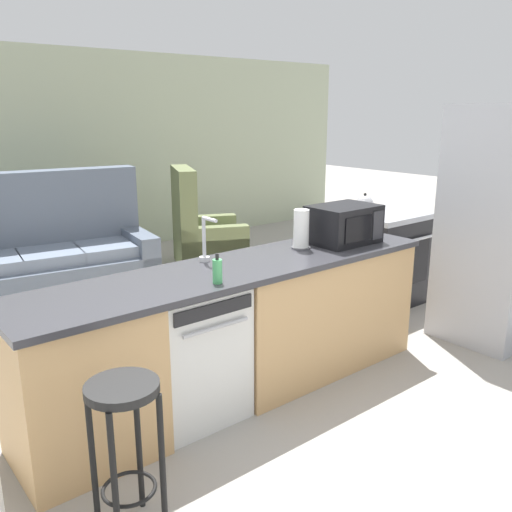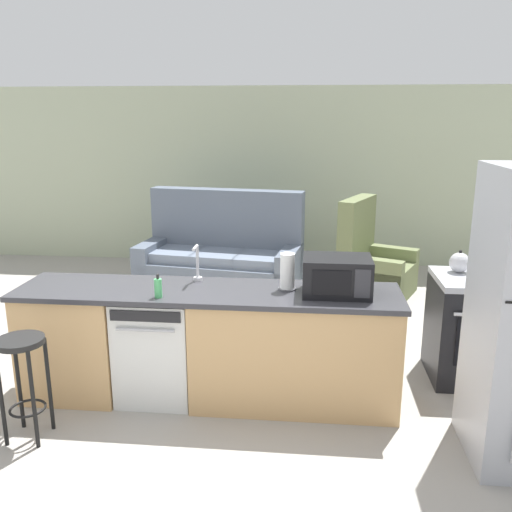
# 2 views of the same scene
# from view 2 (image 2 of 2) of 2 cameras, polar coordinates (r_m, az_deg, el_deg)

# --- Properties ---
(ground_plane) EXTENTS (24.00, 24.00, 0.00)m
(ground_plane) POSITION_cam_2_polar(r_m,az_deg,el_deg) (4.53, -6.85, -14.34)
(ground_plane) COLOR gray
(wall_back) EXTENTS (10.00, 0.06, 2.60)m
(wall_back) POSITION_cam_2_polar(r_m,az_deg,el_deg) (8.14, 1.38, 8.34)
(wall_back) COLOR #A8B293
(wall_back) RESTS_ON ground_plane
(kitchen_counter) EXTENTS (2.94, 0.66, 0.90)m
(kitchen_counter) POSITION_cam_2_polar(r_m,az_deg,el_deg) (4.30, -3.86, -9.68)
(kitchen_counter) COLOR tan
(kitchen_counter) RESTS_ON ground_plane
(dishwasher) EXTENTS (0.58, 0.61, 0.84)m
(dishwasher) POSITION_cam_2_polar(r_m,az_deg,el_deg) (4.41, -10.23, -9.27)
(dishwasher) COLOR silver
(dishwasher) RESTS_ON ground_plane
(stove_range) EXTENTS (0.76, 0.68, 0.90)m
(stove_range) POSITION_cam_2_polar(r_m,az_deg,el_deg) (4.95, 22.34, -7.05)
(stove_range) COLOR black
(stove_range) RESTS_ON ground_plane
(microwave) EXTENTS (0.50, 0.37, 0.28)m
(microwave) POSITION_cam_2_polar(r_m,az_deg,el_deg) (4.04, 8.52, -2.07)
(microwave) COLOR black
(microwave) RESTS_ON kitchen_counter
(sink_faucet) EXTENTS (0.07, 0.18, 0.30)m
(sink_faucet) POSITION_cam_2_polar(r_m,az_deg,el_deg) (4.32, -6.21, -0.99)
(sink_faucet) COLOR silver
(sink_faucet) RESTS_ON kitchen_counter
(paper_towel_roll) EXTENTS (0.14, 0.14, 0.28)m
(paper_towel_roll) POSITION_cam_2_polar(r_m,az_deg,el_deg) (4.10, 3.32, -1.70)
(paper_towel_roll) COLOR #4C4C51
(paper_towel_roll) RESTS_ON kitchen_counter
(soap_bottle) EXTENTS (0.06, 0.06, 0.18)m
(soap_bottle) POSITION_cam_2_polar(r_m,az_deg,el_deg) (4.00, -10.27, -3.32)
(soap_bottle) COLOR #4CB266
(soap_bottle) RESTS_ON kitchen_counter
(kettle) EXTENTS (0.21, 0.17, 0.19)m
(kettle) POSITION_cam_2_polar(r_m,az_deg,el_deg) (4.87, 20.66, -0.64)
(kettle) COLOR #B2B2B7
(kettle) RESTS_ON stove_range
(bar_stool) EXTENTS (0.32, 0.32, 0.74)m
(bar_stool) POSITION_cam_2_polar(r_m,az_deg,el_deg) (4.06, -23.34, -10.65)
(bar_stool) COLOR black
(bar_stool) RESTS_ON ground_plane
(couch) EXTENTS (2.11, 1.18, 1.27)m
(couch) POSITION_cam_2_polar(r_m,az_deg,el_deg) (6.94, -3.57, -0.40)
(couch) COLOR #515B6B
(couch) RESTS_ON ground_plane
(armchair) EXTENTS (1.08, 1.10, 1.20)m
(armchair) POSITION_cam_2_polar(r_m,az_deg,el_deg) (6.94, 11.95, -1.08)
(armchair) COLOR #667047
(armchair) RESTS_ON ground_plane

